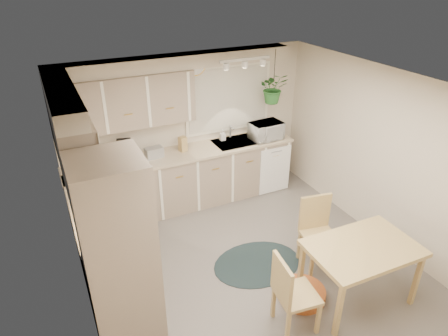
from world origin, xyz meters
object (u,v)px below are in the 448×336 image
Objects in this scene: chair_left at (297,293)px; pet_bed at (302,294)px; chair_back at (320,235)px; braided_rug at (257,264)px; microwave at (266,129)px; dining_table at (358,273)px.

chair_left is 1.69× the size of pet_bed.
chair_back is 0.92m from braided_rug.
microwave is at bearing -90.89° from chair_back.
chair_left reaches higher than pet_bed.
chair_left reaches higher than braided_rug.
chair_back is at bearing 93.12° from dining_table.
chair_back is (0.83, 0.69, 0.01)m from chair_left.
microwave is (1.10, 1.70, 1.11)m from braided_rug.
chair_back is 1.83× the size of microwave.
braided_rug is at bearing -126.83° from microwave.
chair_left is at bearing 49.59° from chair_back.
pet_bed is 1.06× the size of microwave.
braided_rug is at bearing -179.71° from chair_left.
microwave is (1.23, 2.74, 0.65)m from chair_left.
pet_bed is at bearing 140.10° from chair_left.
chair_back reaches higher than dining_table.
dining_table is at bearing -101.48° from microwave.
microwave reaches higher than braided_rug.
dining_table is at bearing 98.66° from chair_left.
chair_back is at bearing -26.26° from braided_rug.
pet_bed is (0.18, -0.75, 0.06)m from braided_rug.
chair_left is at bearing -96.92° from braided_rug.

